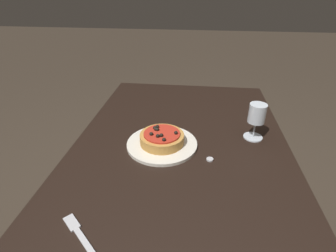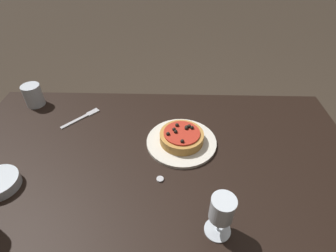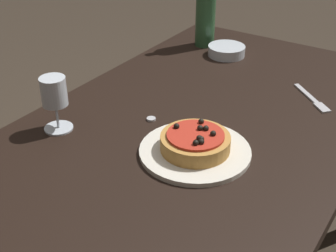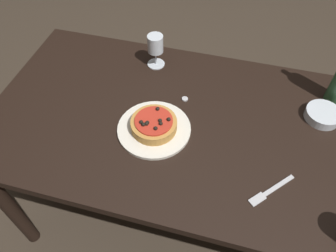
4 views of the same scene
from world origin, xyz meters
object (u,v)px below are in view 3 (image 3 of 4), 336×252
at_px(pizza, 195,142).
at_px(wine_bottle, 206,4).
at_px(dinner_plate, 195,151).
at_px(bottle_cap, 151,119).
at_px(fork, 313,100).
at_px(dining_table, 189,156).
at_px(side_bowl, 226,51).
at_px(wine_glass, 54,95).

xyz_separation_m(pizza, wine_bottle, (0.63, 0.33, 0.12)).
distance_m(dinner_plate, bottle_cap, 0.19).
bearing_deg(fork, bottle_cap, -90.43).
relative_size(dinner_plate, wine_bottle, 0.76).
bearing_deg(dining_table, side_bowl, 16.84).
height_order(wine_glass, side_bowl, wine_glass).
bearing_deg(side_bowl, wine_glass, 169.04).
height_order(wine_glass, bottle_cap, wine_glass).
relative_size(wine_glass, wine_bottle, 0.42).
distance_m(wine_bottle, side_bowl, 0.18).
height_order(dining_table, wine_bottle, wine_bottle).
height_order(wine_glass, fork, wine_glass).
distance_m(wine_glass, side_bowl, 0.70).
bearing_deg(wine_bottle, dining_table, -153.94).
xyz_separation_m(wine_bottle, fork, (-0.21, -0.48, -0.15)).
relative_size(pizza, fork, 1.13).
relative_size(dining_table, dinner_plate, 5.57).
distance_m(dinner_plate, fork, 0.44).
bearing_deg(dinner_plate, side_bowl, 20.44).
distance_m(dining_table, side_bowl, 0.52).
bearing_deg(fork, dining_table, -81.02).
relative_size(side_bowl, bottle_cap, 5.31).
relative_size(pizza, wine_glass, 1.14).
bearing_deg(bottle_cap, dining_table, -78.25).
bearing_deg(side_bowl, wine_bottle, 67.99).
relative_size(wine_bottle, bottle_cap, 14.44).
xyz_separation_m(wine_glass, fork, (0.51, -0.49, -0.10)).
bearing_deg(side_bowl, bottle_cap, -175.49).
distance_m(wine_glass, fork, 0.72).
bearing_deg(dinner_plate, wine_bottle, 27.74).
bearing_deg(pizza, fork, -19.08).
xyz_separation_m(wine_bottle, side_bowl, (-0.05, -0.11, -0.13)).
relative_size(fork, bottle_cap, 6.05).
distance_m(fork, bottle_cap, 0.47).
xyz_separation_m(fork, bottle_cap, (-0.35, 0.32, 0.00)).
distance_m(dining_table, dinner_plate, 0.15).
xyz_separation_m(side_bowl, fork, (-0.17, -0.36, -0.01)).
height_order(dinner_plate, wine_glass, wine_glass).
relative_size(pizza, side_bowl, 1.29).
bearing_deg(dining_table, dinner_plate, -143.69).
relative_size(dining_table, fork, 10.11).
xyz_separation_m(dining_table, wine_bottle, (0.53, 0.26, 0.24)).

